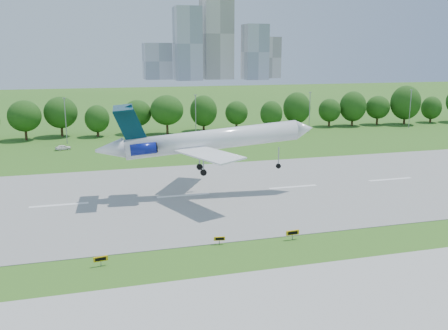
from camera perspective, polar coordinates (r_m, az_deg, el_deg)
ground at (r=61.55m, az=-0.03°, el=-9.84°), size 600.00×600.00×0.00m
runway at (r=84.53m, az=-4.66°, el=-3.51°), size 400.00×45.00×0.08m
taxiway at (r=46.27m, az=6.36°, el=-17.99°), size 400.00×23.00×0.08m
tree_line at (r=148.53m, az=-9.79°, el=5.80°), size 288.40×8.40×10.40m
light_poles at (r=138.39m, az=-10.37°, el=5.34°), size 175.90×0.25×12.19m
skyline at (r=460.12m, az=-1.31°, el=13.57°), size 127.00×52.00×80.00m
airliner at (r=83.24m, az=-2.56°, el=2.87°), size 37.19×26.91×11.81m
taxi_sign_left at (r=63.38m, az=-0.53°, el=-8.43°), size 1.44×0.40×1.01m
taxi_sign_centre at (r=58.96m, az=-13.92°, el=-10.39°), size 1.64×0.40×1.14m
taxi_sign_right at (r=65.44m, az=7.84°, el=-7.69°), size 1.79×0.30×1.25m
service_vehicle_b at (r=130.09m, az=-17.92°, el=1.93°), size 4.02×2.63×1.27m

